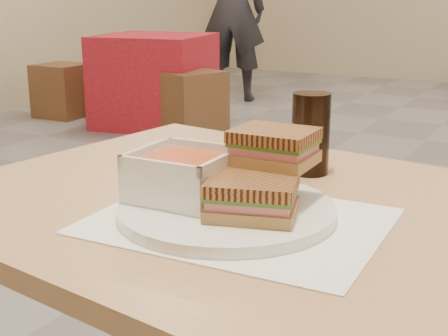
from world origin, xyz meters
The scene contains 11 objects.
main_table centered at (0.15, -1.94, 0.64)m, with size 1.28×0.85×0.75m.
tray_liner centered at (0.04, -2.00, 0.75)m, with size 0.39×0.31×0.00m.
plate centered at (0.01, -2.00, 0.76)m, with size 0.30×0.30×0.02m.
soup_bowl centered at (-0.06, -2.00, 0.80)m, with size 0.13×0.13×0.07m.
panini_lower centered at (0.06, -2.02, 0.79)m, with size 0.13×0.12×0.05m.
panini_upper centered at (0.05, -1.94, 0.84)m, with size 0.11×0.09×0.05m.
cola_glass centered at (0.03, -1.74, 0.82)m, with size 0.06×0.06×0.14m.
bg_table_0 centered at (-2.52, 1.38, 0.35)m, with size 0.94×0.94×0.71m.
bg_chair_0l centered at (-3.40, 1.28, 0.22)m, with size 0.41×0.41×0.44m.
bg_chair_0r centered at (-2.08, 1.20, 0.24)m, with size 0.54×0.54×0.48m.
patron_a centered at (-2.56, 2.72, 0.87)m, with size 0.73×0.59×1.74m.
Camera 1 is at (0.41, -2.71, 1.05)m, focal length 50.71 mm.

